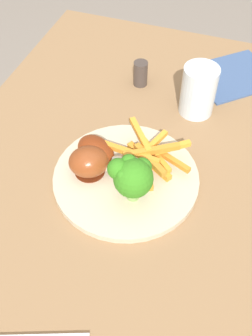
# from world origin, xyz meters

# --- Properties ---
(ground_plane) EXTENTS (6.00, 6.00, 0.00)m
(ground_plane) POSITION_xyz_m (0.00, 0.00, 0.00)
(ground_plane) COLOR gray
(dining_table) EXTENTS (0.93, 0.65, 0.70)m
(dining_table) POSITION_xyz_m (0.00, 0.00, 0.58)
(dining_table) COLOR #8E6B47
(dining_table) RESTS_ON ground_plane
(dinner_plate) EXTENTS (0.25, 0.25, 0.01)m
(dinner_plate) POSITION_xyz_m (0.03, 0.01, 0.71)
(dinner_plate) COLOR beige
(dinner_plate) RESTS_ON dining_table
(broccoli_floret_front) EXTENTS (0.07, 0.07, 0.08)m
(broccoli_floret_front) POSITION_xyz_m (0.07, 0.04, 0.77)
(broccoli_floret_front) COLOR #89AD5A
(broccoli_floret_front) RESTS_ON dinner_plate
(carrot_fries_pile) EXTENTS (0.12, 0.15, 0.04)m
(carrot_fries_pile) POSITION_xyz_m (-0.01, 0.04, 0.74)
(carrot_fries_pile) COLOR orange
(carrot_fries_pile) RESTS_ON dinner_plate
(chicken_drumstick_near) EXTENTS (0.08, 0.12, 0.05)m
(chicken_drumstick_near) POSITION_xyz_m (0.04, -0.04, 0.74)
(chicken_drumstick_near) COLOR #5D230F
(chicken_drumstick_near) RESTS_ON dinner_plate
(chicken_drumstick_far) EXTENTS (0.10, 0.12, 0.04)m
(chicken_drumstick_far) POSITION_xyz_m (0.02, -0.04, 0.74)
(chicken_drumstick_far) COLOR #571B0A
(chicken_drumstick_far) RESTS_ON dinner_plate
(water_glass) EXTENTS (0.07, 0.07, 0.10)m
(water_glass) POSITION_xyz_m (-0.18, 0.09, 0.75)
(water_glass) COLOR silver
(water_glass) RESTS_ON dining_table
(napkin) EXTENTS (0.22, 0.22, 0.00)m
(napkin) POSITION_xyz_m (-0.32, 0.14, 0.71)
(napkin) COLOR #3D5684
(napkin) RESTS_ON dining_table
(pepper_shaker) EXTENTS (0.03, 0.03, 0.05)m
(pepper_shaker) POSITION_xyz_m (-0.23, -0.04, 0.73)
(pepper_shaker) COLOR #423833
(pepper_shaker) RESTS_ON dining_table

